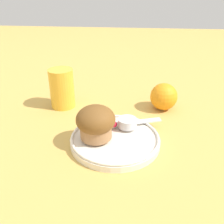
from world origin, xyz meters
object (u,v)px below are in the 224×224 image
object	(u,v)px
juice_glass	(62,88)
muffin	(96,122)
orange_fruit	(164,97)
butter_knife	(125,123)

from	to	relation	value
juice_glass	muffin	bearing A→B (deg)	-55.15
muffin	orange_fruit	distance (m)	0.25
muffin	orange_fruit	world-z (taller)	muffin
butter_knife	juice_glass	bearing A→B (deg)	129.75
juice_glass	butter_knife	bearing A→B (deg)	-32.60
butter_knife	muffin	bearing A→B (deg)	-152.52
muffin	butter_knife	bearing A→B (deg)	45.13
muffin	butter_knife	distance (m)	0.09
butter_knife	orange_fruit	world-z (taller)	orange_fruit
butter_knife	juice_glass	distance (m)	0.22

